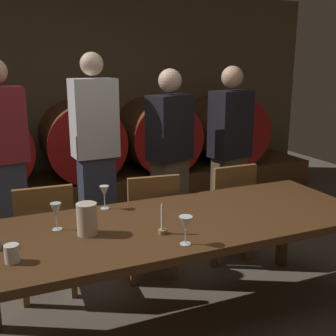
{
  "coord_description": "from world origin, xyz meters",
  "views": [
    {
      "loc": [
        -0.91,
        -2.2,
        1.7
      ],
      "look_at": [
        0.1,
        0.18,
        1.04
      ],
      "focal_mm": 43.71,
      "sensor_mm": 36.0,
      "label": 1
    }
  ],
  "objects_px": {
    "chair_center": "(151,220)",
    "wine_glass_center": "(104,192)",
    "guest_far_left": "(4,167)",
    "pitcher": "(87,219)",
    "chair_left": "(45,235)",
    "guest_far_right": "(230,152)",
    "wine_barrel_far_right": "(224,130)",
    "guest_center_left": "(96,154)",
    "guest_center_right": "(170,160)",
    "candle_center": "(162,225)",
    "wine_barrel_right": "(156,135)",
    "wine_glass_left": "(56,211)",
    "wine_glass_right": "(186,224)",
    "cup_right": "(12,254)",
    "dining_table": "(182,229)",
    "chair_right": "(227,207)",
    "wine_barrel_center": "(81,140)"
  },
  "relations": [
    {
      "from": "candle_center",
      "to": "wine_glass_center",
      "type": "bearing_deg",
      "value": 110.06
    },
    {
      "from": "guest_center_right",
      "to": "candle_center",
      "type": "relative_size",
      "value": 8.28
    },
    {
      "from": "guest_center_left",
      "to": "guest_far_left",
      "type": "bearing_deg",
      "value": -2.4
    },
    {
      "from": "wine_barrel_right",
      "to": "wine_barrel_far_right",
      "type": "height_order",
      "value": "same"
    },
    {
      "from": "wine_barrel_center",
      "to": "chair_right",
      "type": "xyz_separation_m",
      "value": [
        0.87,
        -1.92,
        -0.33
      ]
    },
    {
      "from": "chair_left",
      "to": "wine_glass_left",
      "type": "distance_m",
      "value": 0.67
    },
    {
      "from": "wine_barrel_far_right",
      "to": "wine_glass_left",
      "type": "bearing_deg",
      "value": -136.55
    },
    {
      "from": "candle_center",
      "to": "wine_glass_right",
      "type": "xyz_separation_m",
      "value": [
        0.06,
        -0.18,
        0.06
      ]
    },
    {
      "from": "wine_glass_right",
      "to": "cup_right",
      "type": "xyz_separation_m",
      "value": [
        -0.88,
        0.15,
        -0.07
      ]
    },
    {
      "from": "guest_center_right",
      "to": "wine_glass_right",
      "type": "height_order",
      "value": "guest_center_right"
    },
    {
      "from": "chair_left",
      "to": "guest_far_right",
      "type": "height_order",
      "value": "guest_far_right"
    },
    {
      "from": "wine_barrel_right",
      "to": "wine_glass_center",
      "type": "xyz_separation_m",
      "value": [
        -1.26,
        -2.23,
        0.04
      ]
    },
    {
      "from": "wine_barrel_far_right",
      "to": "candle_center",
      "type": "bearing_deg",
      "value": -126.59
    },
    {
      "from": "guest_center_left",
      "to": "candle_center",
      "type": "xyz_separation_m",
      "value": [
        0.04,
        -1.46,
        -0.13
      ]
    },
    {
      "from": "pitcher",
      "to": "wine_glass_center",
      "type": "relative_size",
      "value": 1.16
    },
    {
      "from": "guest_far_right",
      "to": "candle_center",
      "type": "relative_size",
      "value": 8.39
    },
    {
      "from": "wine_glass_left",
      "to": "cup_right",
      "type": "bearing_deg",
      "value": -128.53
    },
    {
      "from": "chair_left",
      "to": "wine_glass_left",
      "type": "relative_size",
      "value": 5.3
    },
    {
      "from": "wine_barrel_far_right",
      "to": "guest_center_right",
      "type": "relative_size",
      "value": 0.54
    },
    {
      "from": "guest_far_right",
      "to": "pitcher",
      "type": "relative_size",
      "value": 9.05
    },
    {
      "from": "dining_table",
      "to": "chair_right",
      "type": "relative_size",
      "value": 2.79
    },
    {
      "from": "guest_far_left",
      "to": "pitcher",
      "type": "xyz_separation_m",
      "value": [
        0.4,
        -1.26,
        -0.06
      ]
    },
    {
      "from": "wine_barrel_far_right",
      "to": "wine_glass_left",
      "type": "relative_size",
      "value": 5.45
    },
    {
      "from": "wine_glass_right",
      "to": "cup_right",
      "type": "distance_m",
      "value": 0.9
    },
    {
      "from": "wine_barrel_center",
      "to": "wine_glass_left",
      "type": "relative_size",
      "value": 5.45
    },
    {
      "from": "guest_far_right",
      "to": "pitcher",
      "type": "height_order",
      "value": "guest_far_right"
    },
    {
      "from": "candle_center",
      "to": "wine_glass_center",
      "type": "height_order",
      "value": "candle_center"
    },
    {
      "from": "wine_glass_right",
      "to": "cup_right",
      "type": "height_order",
      "value": "wine_glass_right"
    },
    {
      "from": "wine_barrel_center",
      "to": "guest_center_left",
      "type": "distance_m",
      "value": 1.33
    },
    {
      "from": "guest_far_left",
      "to": "wine_barrel_right",
      "type": "bearing_deg",
      "value": -152.46
    },
    {
      "from": "wine_barrel_far_right",
      "to": "dining_table",
      "type": "relative_size",
      "value": 0.37
    },
    {
      "from": "dining_table",
      "to": "guest_far_left",
      "type": "distance_m",
      "value": 1.63
    },
    {
      "from": "wine_barrel_center",
      "to": "chair_left",
      "type": "distance_m",
      "value": 2.06
    },
    {
      "from": "guest_far_right",
      "to": "guest_center_right",
      "type": "bearing_deg",
      "value": -8.79
    },
    {
      "from": "candle_center",
      "to": "wine_glass_center",
      "type": "distance_m",
      "value": 0.58
    },
    {
      "from": "chair_right",
      "to": "guest_center_right",
      "type": "distance_m",
      "value": 0.66
    },
    {
      "from": "guest_center_left",
      "to": "chair_left",
      "type": "bearing_deg",
      "value": 43.75
    },
    {
      "from": "guest_center_left",
      "to": "candle_center",
      "type": "height_order",
      "value": "guest_center_left"
    },
    {
      "from": "guest_far_right",
      "to": "wine_barrel_far_right",
      "type": "bearing_deg",
      "value": -131.47
    },
    {
      "from": "chair_center",
      "to": "wine_glass_center",
      "type": "distance_m",
      "value": 0.63
    },
    {
      "from": "dining_table",
      "to": "guest_far_right",
      "type": "xyz_separation_m",
      "value": [
        1.05,
        1.15,
        0.19
      ]
    },
    {
      "from": "guest_center_left",
      "to": "cup_right",
      "type": "xyz_separation_m",
      "value": [
        -0.78,
        -1.49,
        -0.13
      ]
    },
    {
      "from": "guest_far_left",
      "to": "wine_glass_right",
      "type": "distance_m",
      "value": 1.83
    },
    {
      "from": "wine_barrel_far_right",
      "to": "guest_center_left",
      "type": "relative_size",
      "value": 0.5
    },
    {
      "from": "wine_barrel_center",
      "to": "wine_glass_center",
      "type": "xyz_separation_m",
      "value": [
        -0.29,
        -2.23,
        0.04
      ]
    },
    {
      "from": "chair_center",
      "to": "guest_center_left",
      "type": "bearing_deg",
      "value": -60.67
    },
    {
      "from": "guest_far_right",
      "to": "candle_center",
      "type": "xyz_separation_m",
      "value": [
        -1.25,
        -1.3,
        -0.07
      ]
    },
    {
      "from": "wine_barrel_far_right",
      "to": "guest_center_left",
      "type": "height_order",
      "value": "guest_center_left"
    },
    {
      "from": "wine_barrel_right",
      "to": "wine_glass_right",
      "type": "xyz_separation_m",
      "value": [
        -1.0,
        -2.96,
        0.04
      ]
    },
    {
      "from": "chair_right",
      "to": "guest_far_right",
      "type": "height_order",
      "value": "guest_far_right"
    }
  ]
}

